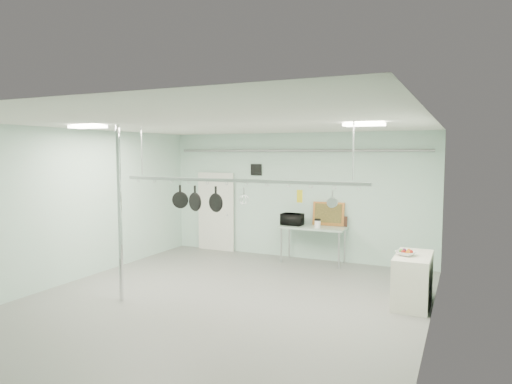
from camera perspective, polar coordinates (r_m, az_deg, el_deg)
The scene contains 25 objects.
floor at distance 8.44m, azimuth -4.63°, elevation -13.72°, with size 8.00×8.00×0.00m, color gray.
ceiling at distance 8.01m, azimuth -4.79°, elevation 8.43°, with size 7.00×8.00×0.02m, color silver.
back_wall at distance 11.69m, azimuth 4.96°, elevation -0.47°, with size 7.00×0.02×3.20m, color silver.
right_wall at distance 7.06m, azimuth 20.85°, elevation -4.36°, with size 0.02×8.00×3.20m, color silver.
door at distance 12.67m, azimuth -4.98°, elevation -2.55°, with size 1.10×0.10×2.20m, color silver.
wall_vent at distance 12.05m, azimuth 0.02°, elevation 2.81°, with size 0.30×0.04×0.30m, color black.
conduit_pipe at distance 11.55m, azimuth 4.85°, elevation 5.18°, with size 0.07×0.07×6.60m, color gray.
chrome_pole at distance 8.57m, azimuth -16.67°, elevation -2.64°, with size 0.08×0.08×3.20m, color silver.
prep_table at distance 11.23m, azimuth 7.14°, elevation -4.66°, with size 1.60×0.70×0.91m.
side_cabinet at distance 8.69m, azimuth 19.00°, elevation -10.33°, with size 0.60×1.20×0.90m, color silver.
pot_rack at distance 8.18m, azimuth -2.49°, elevation 1.64°, with size 4.80×0.06×1.00m.
light_panel_left at distance 8.71m, azimuth -20.30°, elevation 7.66°, with size 0.65×0.30×0.05m, color white.
light_panel_right at distance 7.73m, azimuth 13.36°, elevation 8.22°, with size 0.65×0.30×0.05m, color white.
microwave at distance 11.36m, azimuth 4.56°, elevation -3.42°, with size 0.52×0.35×0.29m, color black.
coffee_canister at distance 11.00m, azimuth 7.70°, elevation -4.01°, with size 0.14×0.14×0.18m, color white.
painting_large at distance 11.38m, azimuth 9.05°, elevation -2.71°, with size 0.78×0.05×0.58m, color #CA7636.
painting_small at distance 11.32m, azimuth 10.58°, elevation -3.62°, with size 0.30×0.04×0.25m, color #351C12.
fruit_bowl at distance 8.48m, azimuth 18.24°, elevation -7.29°, with size 0.33×0.33×0.08m, color silver.
skillet_left at distance 8.83m, azimuth -9.46°, elevation -0.50°, with size 0.32×0.06×0.42m, color black, non-canonical shape.
skillet_mid at distance 8.65m, azimuth -7.64°, elevation -0.82°, with size 0.36×0.06×0.49m, color black, non-canonical shape.
skillet_right at distance 8.41m, azimuth -5.05°, elevation -0.90°, with size 0.35×0.06×0.48m, color black, non-canonical shape.
whisk at distance 8.13m, azimuth -1.51°, elevation -0.52°, with size 0.17×0.17×0.32m, color #B1B1B6, non-canonical shape.
grater at distance 7.73m, azimuth 5.48°, elevation -0.52°, with size 0.10×0.02×0.23m, color #C18016, non-canonical shape.
saucepan at distance 7.56m, azimuth 9.52°, elevation -0.88°, with size 0.16×0.09×0.28m, color #ACADB1, non-canonical shape.
fruit_cluster at distance 8.47m, azimuth 18.25°, elevation -7.02°, with size 0.24×0.24×0.09m, color #9F170E, non-canonical shape.
Camera 1 is at (3.95, -6.96, 2.71)m, focal length 32.00 mm.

